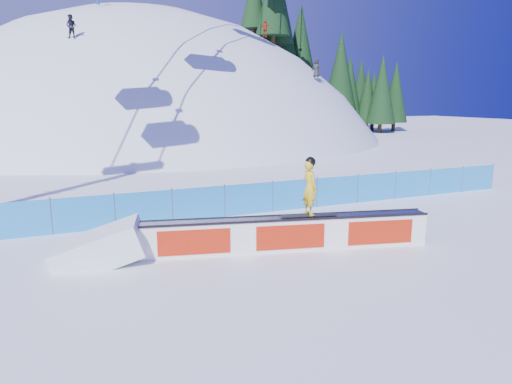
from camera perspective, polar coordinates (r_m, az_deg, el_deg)
name	(u,v)px	position (r m, az deg, el deg)	size (l,w,h in m)	color
ground	(361,240)	(14.87, 13.01, -5.92)	(160.00, 160.00, 0.00)	white
snow_hill	(150,284)	(58.54, -13.12, -11.19)	(64.00, 64.00, 64.00)	silver
treeline	(325,57)	(62.36, 8.65, 16.34)	(22.53, 11.96, 19.76)	#372316
safety_fence	(295,195)	(18.42, 4.92, -0.34)	(22.05, 0.05, 1.30)	#2288DB
rail_box	(288,234)	(13.51, 4.06, -5.20)	(8.43, 2.49, 1.02)	white
snow_ramp	(101,261)	(13.46, -18.76, -8.13)	(2.35, 1.57, 0.88)	white
snowboarder	(310,187)	(13.34, 6.74, 0.62)	(1.69, 0.67, 1.74)	black
distant_skiers	(178,26)	(42.73, -9.69, 19.83)	(21.61, 8.99, 8.00)	black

